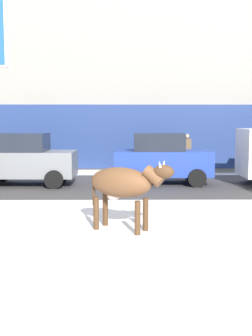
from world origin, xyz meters
TOP-DOWN VIEW (x-y plane):
  - ground_plane at (0.00, 0.00)m, footprint 120.00×120.00m
  - road_strip at (0.00, 7.85)m, footprint 60.00×5.60m
  - building_facade at (0.00, 14.56)m, footprint 44.00×6.10m
  - cow_brown at (-0.21, 1.60)m, footprint 1.87×1.26m
  - car_grey_hatchback at (-3.70, 7.97)m, footprint 3.53×1.98m
  - car_blue_hatchback at (1.22, 8.26)m, footprint 3.53×1.98m
  - pedestrian_by_cars at (2.59, 11.22)m, footprint 0.36×0.24m

SIDE VIEW (x-z plane):
  - ground_plane at x=0.00m, z-range 0.00..0.00m
  - road_strip at x=0.00m, z-range 0.00..0.01m
  - pedestrian_by_cars at x=2.59m, z-range 0.01..1.74m
  - car_grey_hatchback at x=-3.70m, z-range 0.00..1.86m
  - car_blue_hatchback at x=1.22m, z-range 0.00..1.86m
  - cow_brown at x=-0.21m, z-range 0.22..1.76m
  - building_facade at x=0.00m, z-range -0.02..12.98m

